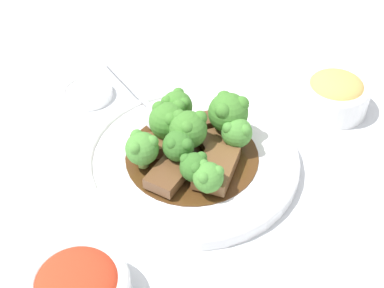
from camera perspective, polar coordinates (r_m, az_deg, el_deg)
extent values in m
plane|color=silver|center=(0.65, 0.00, -2.20)|extent=(4.00, 4.00, 0.00)
cylinder|color=white|center=(0.65, 0.00, -1.76)|extent=(0.26, 0.26, 0.01)
torus|color=white|center=(0.64, 0.00, -1.31)|extent=(0.26, 0.26, 0.01)
cylinder|color=#4C2D14|center=(0.64, 0.00, -1.26)|extent=(0.16, 0.16, 0.00)
cube|color=brown|center=(0.60, -2.62, -3.44)|extent=(0.04, 0.05, 0.01)
cube|color=brown|center=(0.61, 2.60, -2.59)|extent=(0.06, 0.08, 0.02)
cube|color=brown|center=(0.67, 0.53, 2.19)|extent=(0.05, 0.05, 0.02)
cube|color=brown|center=(0.64, 2.46, -0.40)|extent=(0.06, 0.05, 0.01)
cube|color=brown|center=(0.64, -4.03, -0.15)|extent=(0.06, 0.06, 0.02)
cylinder|color=#7FA84C|center=(0.64, 4.71, 0.01)|extent=(0.01, 0.01, 0.01)
sphere|color=#4C8E38|center=(0.63, 4.80, 1.23)|extent=(0.04, 0.04, 0.04)
sphere|color=#4C8E38|center=(0.62, 5.70, 1.48)|extent=(0.01, 0.01, 0.01)
sphere|color=#4C8E38|center=(0.63, 4.98, 2.60)|extent=(0.01, 0.01, 0.01)
sphere|color=#4C8E38|center=(0.62, 3.88, 1.70)|extent=(0.01, 0.01, 0.01)
cylinder|color=#7FA84C|center=(0.59, 1.70, -4.67)|extent=(0.01, 0.01, 0.01)
sphere|color=#4C8E38|center=(0.58, 1.73, -3.58)|extent=(0.03, 0.03, 0.03)
sphere|color=#4C8E38|center=(0.57, 2.82, -2.93)|extent=(0.01, 0.01, 0.01)
sphere|color=#4C8E38|center=(0.58, 1.22, -2.27)|extent=(0.01, 0.01, 0.01)
sphere|color=#4C8E38|center=(0.57, 1.23, -3.59)|extent=(0.01, 0.01, 0.01)
cylinder|color=#8EB756|center=(0.63, -0.39, -0.15)|extent=(0.01, 0.01, 0.02)
sphere|color=#427F2D|center=(0.62, -0.40, 1.55)|extent=(0.04, 0.04, 0.04)
sphere|color=#427F2D|center=(0.62, 0.60, 2.96)|extent=(0.02, 0.02, 0.02)
sphere|color=#427F2D|center=(0.61, -1.63, 2.72)|extent=(0.02, 0.02, 0.02)
sphere|color=#427F2D|center=(0.60, -0.19, 1.57)|extent=(0.02, 0.02, 0.02)
cylinder|color=#8EB756|center=(0.62, -1.34, -1.69)|extent=(0.01, 0.01, 0.02)
sphere|color=#387028|center=(0.60, -1.37, -0.26)|extent=(0.04, 0.04, 0.04)
sphere|color=#387028|center=(0.60, -1.18, 1.15)|extent=(0.01, 0.01, 0.01)
sphere|color=#387028|center=(0.59, -2.41, 0.19)|extent=(0.01, 0.01, 0.01)
sphere|color=#387028|center=(0.59, -0.57, -0.04)|extent=(0.01, 0.01, 0.01)
cylinder|color=#8EB756|center=(0.66, 3.77, 1.61)|extent=(0.02, 0.02, 0.02)
sphere|color=#427F2D|center=(0.64, 3.88, 3.36)|extent=(0.05, 0.05, 0.05)
sphere|color=#427F2D|center=(0.64, 3.20, 5.03)|extent=(0.02, 0.02, 0.02)
sphere|color=#427F2D|center=(0.62, 3.29, 3.55)|extent=(0.02, 0.02, 0.02)
sphere|color=#427F2D|center=(0.63, 5.30, 4.29)|extent=(0.02, 0.02, 0.02)
cylinder|color=#8EB756|center=(0.65, -2.37, 1.04)|extent=(0.02, 0.02, 0.01)
sphere|color=#427F2D|center=(0.64, -2.43, 2.57)|extent=(0.05, 0.05, 0.05)
sphere|color=#427F2D|center=(0.63, -3.66, 3.73)|extent=(0.02, 0.02, 0.02)
sphere|color=#427F2D|center=(0.62, -2.28, 2.63)|extent=(0.02, 0.02, 0.02)
sphere|color=#427F2D|center=(0.64, -1.45, 3.97)|extent=(0.02, 0.02, 0.02)
cylinder|color=#8EB756|center=(0.67, -1.61, 2.62)|extent=(0.01, 0.01, 0.01)
sphere|color=#427F2D|center=(0.66, -1.65, 4.03)|extent=(0.04, 0.04, 0.04)
sphere|color=#427F2D|center=(0.65, -2.69, 4.54)|extent=(0.01, 0.01, 0.01)
sphere|color=#427F2D|center=(0.65, -0.85, 4.34)|extent=(0.01, 0.01, 0.01)
sphere|color=#427F2D|center=(0.66, -1.46, 5.41)|extent=(0.01, 0.01, 0.01)
cylinder|color=#7FA84C|center=(0.62, -5.23, -1.85)|extent=(0.01, 0.01, 0.01)
sphere|color=#4C8E38|center=(0.61, -5.35, -0.49)|extent=(0.04, 0.04, 0.04)
sphere|color=#4C8E38|center=(0.59, -6.06, -0.43)|extent=(0.01, 0.01, 0.01)
sphere|color=#4C8E38|center=(0.60, -4.27, 0.25)|extent=(0.01, 0.01, 0.01)
sphere|color=#4C8E38|center=(0.61, -5.91, 0.91)|extent=(0.01, 0.01, 0.01)
cylinder|color=#7FA84C|center=(0.60, 0.25, -3.60)|extent=(0.01, 0.01, 0.01)
sphere|color=#387028|center=(0.59, 0.25, -2.49)|extent=(0.03, 0.03, 0.03)
sphere|color=#387028|center=(0.58, 0.44, -2.57)|extent=(0.01, 0.01, 0.01)
sphere|color=#387028|center=(0.59, 1.02, -1.41)|extent=(0.01, 0.01, 0.01)
sphere|color=#387028|center=(0.59, -0.69, -1.62)|extent=(0.01, 0.01, 0.01)
ellipsoid|color=#B7B7BC|center=(0.67, -3.03, 2.61)|extent=(0.08, 0.06, 0.01)
cylinder|color=#B7B7BC|center=(0.75, -7.36, 6.88)|extent=(0.15, 0.05, 0.01)
torus|color=white|center=(0.52, -12.20, -14.27)|extent=(0.10, 0.10, 0.01)
ellipsoid|color=red|center=(0.51, -12.24, -14.12)|extent=(0.08, 0.08, 0.02)
cylinder|color=white|center=(0.75, 14.69, 3.85)|extent=(0.05, 0.05, 0.01)
cylinder|color=white|center=(0.74, 14.90, 4.76)|extent=(0.09, 0.09, 0.04)
torus|color=white|center=(0.73, 15.15, 5.88)|extent=(0.09, 0.09, 0.01)
ellipsoid|color=tan|center=(0.73, 15.18, 6.03)|extent=(0.07, 0.07, 0.03)
cylinder|color=white|center=(0.76, -11.09, 5.31)|extent=(0.07, 0.07, 0.01)
torus|color=white|center=(0.76, -11.14, 5.61)|extent=(0.07, 0.07, 0.01)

